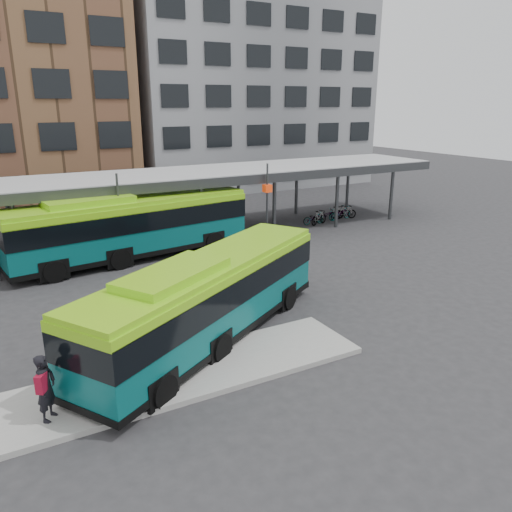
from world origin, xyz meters
The scene contains 8 objects.
ground centered at (0.00, 0.00, 0.00)m, with size 120.00×120.00×0.00m, color #28282B.
boarding_island centered at (-5.50, -3.00, 0.09)m, with size 14.00×3.00×0.18m, color gray.
canopy centered at (-0.06, 12.87, 3.91)m, with size 40.00×6.53×4.80m.
building_grey centered at (16.00, 32.00, 10.00)m, with size 24.00×14.00×20.00m, color slate.
bus_front centered at (-2.66, -1.04, 1.71)m, with size 11.46×8.36×3.28m.
bus_rear centered at (-2.36, 10.10, 1.90)m, with size 13.49×4.58×3.65m.
pedestrian centered at (-8.46, -3.53, 1.13)m, with size 0.76×0.82×1.88m.
bike_rack centered at (12.76, 12.10, 0.48)m, with size 4.82×1.55×1.02m.
Camera 1 is at (-9.22, -16.25, 8.30)m, focal length 35.00 mm.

